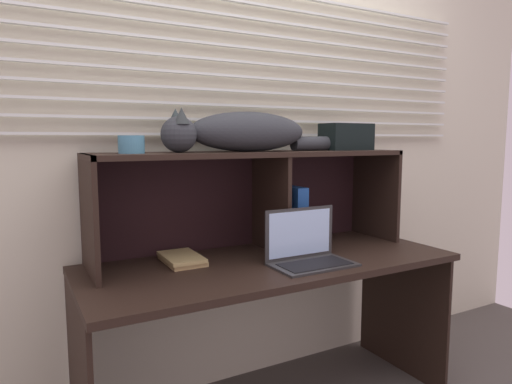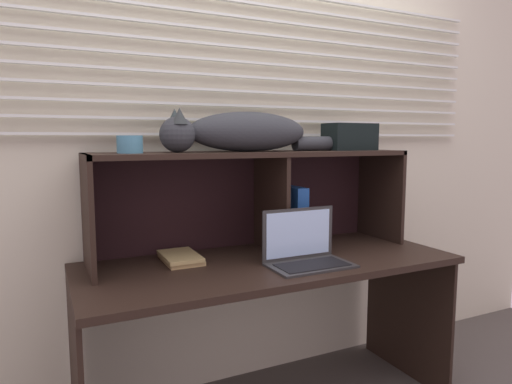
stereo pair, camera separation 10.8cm
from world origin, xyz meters
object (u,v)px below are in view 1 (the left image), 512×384
Objects in this scene: book_stack at (182,259)px; small_basket at (131,144)px; binder_upright at (290,217)px; storage_box at (346,137)px; laptop at (308,251)px; cat at (243,132)px.

small_basket is (-0.20, -0.00, 0.49)m from book_stack.
storage_box is at bearing 0.00° from binder_upright.
storage_box is (0.42, 0.27, 0.49)m from laptop.
book_stack is (-0.30, 0.00, -0.54)m from cat.
binder_upright is at bearing 180.00° from storage_box.
storage_box reaches higher than book_stack.
book_stack is 1.04m from storage_box.
book_stack is at bearing 179.51° from cat.
cat is 2.66× the size of laptop.
cat is 3.83× the size of book_stack.
small_basket is at bearing 157.96° from laptop.
laptop is (0.17, -0.27, -0.51)m from cat.
cat reaches higher than binder_upright.
storage_box is (0.34, 0.00, 0.39)m from binder_upright.
cat is at bearing 122.56° from laptop.
laptop is 1.44× the size of book_stack.
laptop is 0.85m from small_basket.
cat is at bearing -0.00° from small_basket.
storage_box reaches higher than small_basket.
small_basket is (-0.76, 0.00, 0.36)m from binder_upright.
cat is 3.06× the size of binder_upright.
book_stack is (-0.56, 0.00, -0.14)m from binder_upright.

